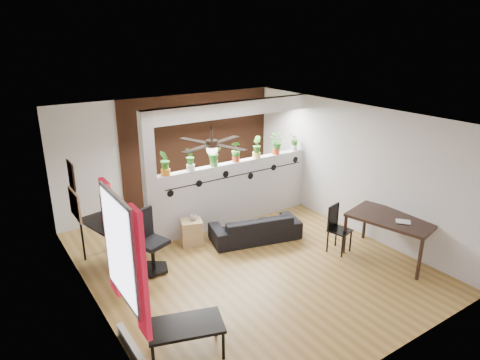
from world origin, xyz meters
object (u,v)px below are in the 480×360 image
object	(u,v)px
cup	(193,217)
coffee_table	(186,327)
ceiling_fan	(212,146)
potted_plant_0	(165,162)
potted_plant_1	(190,158)
office_chair	(150,245)
potted_plant_4	(257,146)
potted_plant_5	(276,144)
computer_desk	(109,227)
potted_plant_2	(214,155)
potted_plant_3	(236,151)
cube_shelf	(192,232)
sofa	(255,228)
dining_table	(392,222)
potted_plant_6	(294,142)
folding_chair	(336,224)

from	to	relation	value
cup	coffee_table	size ratio (longest dim) A/B	0.13
ceiling_fan	potted_plant_0	distance (m)	1.93
potted_plant_1	office_chair	world-z (taller)	potted_plant_1
potted_plant_0	potted_plant_4	bearing A→B (deg)	0.00
potted_plant_5	cup	xyz separation A→B (m)	(-2.29, -0.40, -1.04)
computer_desk	coffee_table	xyz separation A→B (m)	(0.08, -2.69, -0.34)
potted_plant_2	coffee_table	world-z (taller)	potted_plant_2
potted_plant_4	coffee_table	distance (m)	4.62
potted_plant_0	office_chair	xyz separation A→B (m)	(-0.75, -0.87, -1.13)
potted_plant_2	potted_plant_4	world-z (taller)	potted_plant_4
potted_plant_3	cube_shelf	size ratio (longest dim) A/B	0.87
coffee_table	potted_plant_0	bearing A→B (deg)	68.90
sofa	dining_table	xyz separation A→B (m)	(1.60, -1.93, 0.46)
potted_plant_6	cup	distance (m)	3.02
office_chair	dining_table	size ratio (longest dim) A/B	0.67
ceiling_fan	potted_plant_5	size ratio (longest dim) A/B	2.69
potted_plant_3	sofa	xyz separation A→B (m)	(-0.15, -0.93, -1.33)
potted_plant_6	coffee_table	size ratio (longest dim) A/B	0.35
potted_plant_3	cube_shelf	bearing A→B (deg)	-162.81
ceiling_fan	potted_plant_2	xyz separation A→B (m)	(1.07, 1.80, -0.73)
potted_plant_6	potted_plant_4	bearing A→B (deg)	-180.00
potted_plant_3	folding_chair	world-z (taller)	potted_plant_3
potted_plant_0	dining_table	bearing A→B (deg)	-43.31
ceiling_fan	office_chair	size ratio (longest dim) A/B	1.10
potted_plant_5	office_chair	world-z (taller)	potted_plant_5
potted_plant_5	dining_table	size ratio (longest dim) A/B	0.27
computer_desk	potted_plant_0	bearing A→B (deg)	15.27
potted_plant_5	sofa	bearing A→B (deg)	-142.42
ceiling_fan	computer_desk	xyz separation A→B (m)	(-1.23, 1.46, -1.58)
folding_chair	potted_plant_1	bearing A→B (deg)	131.36
cup	office_chair	world-z (taller)	office_chair
potted_plant_4	dining_table	bearing A→B (deg)	-72.08
potted_plant_0	cube_shelf	size ratio (longest dim) A/B	0.99
potted_plant_2	potted_plant_5	xyz separation A→B (m)	(1.58, 0.00, 0.00)
dining_table	coffee_table	world-z (taller)	dining_table
sofa	coffee_table	xyz separation A→B (m)	(-2.60, -2.11, 0.15)
cup	office_chair	size ratio (longest dim) A/B	0.12
potted_plant_6	potted_plant_5	bearing A→B (deg)	180.00
potted_plant_2	cup	world-z (taller)	potted_plant_2
potted_plant_4	sofa	distance (m)	1.77
potted_plant_0	sofa	size ratio (longest dim) A/B	0.29
coffee_table	potted_plant_4	bearing A→B (deg)	42.78
potted_plant_1	computer_desk	bearing A→B (deg)	-169.14
potted_plant_4	potted_plant_3	bearing A→B (deg)	180.00
cube_shelf	computer_desk	world-z (taller)	computer_desk
cup	computer_desk	size ratio (longest dim) A/B	0.11
potted_plant_4	computer_desk	xyz separation A→B (m)	(-3.35, -0.34, -0.86)
potted_plant_5	potted_plant_6	size ratio (longest dim) A/B	1.20
potted_plant_3	cup	world-z (taller)	potted_plant_3
potted_plant_5	potted_plant_0	bearing A→B (deg)	-180.00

